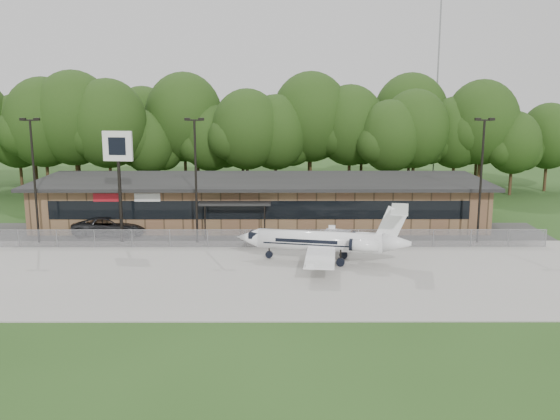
{
  "coord_description": "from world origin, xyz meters",
  "views": [
    {
      "loc": [
        1.64,
        -33.19,
        12.7
      ],
      "look_at": [
        1.77,
        12.0,
        3.69
      ],
      "focal_mm": 40.0,
      "sensor_mm": 36.0,
      "label": 1
    }
  ],
  "objects_px": {
    "pole_sign": "(118,158)",
    "terminal": "(261,201)",
    "suv": "(110,226)",
    "business_jet": "(326,242)"
  },
  "relations": [
    {
      "from": "business_jet",
      "to": "pole_sign",
      "type": "relative_size",
      "value": 1.4
    },
    {
      "from": "terminal",
      "to": "pole_sign",
      "type": "bearing_deg",
      "value": -147.56
    },
    {
      "from": "suv",
      "to": "pole_sign",
      "type": "relative_size",
      "value": 0.67
    },
    {
      "from": "suv",
      "to": "pole_sign",
      "type": "xyz_separation_m",
      "value": [
        1.65,
        -2.39,
        6.16
      ]
    },
    {
      "from": "suv",
      "to": "pole_sign",
      "type": "distance_m",
      "value": 6.81
    },
    {
      "from": "business_jet",
      "to": "suv",
      "type": "bearing_deg",
      "value": 166.83
    },
    {
      "from": "business_jet",
      "to": "suv",
      "type": "relative_size",
      "value": 2.09
    },
    {
      "from": "terminal",
      "to": "pole_sign",
      "type": "relative_size",
      "value": 4.47
    },
    {
      "from": "terminal",
      "to": "pole_sign",
      "type": "height_order",
      "value": "pole_sign"
    },
    {
      "from": "pole_sign",
      "to": "terminal",
      "type": "bearing_deg",
      "value": 38.78
    }
  ]
}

